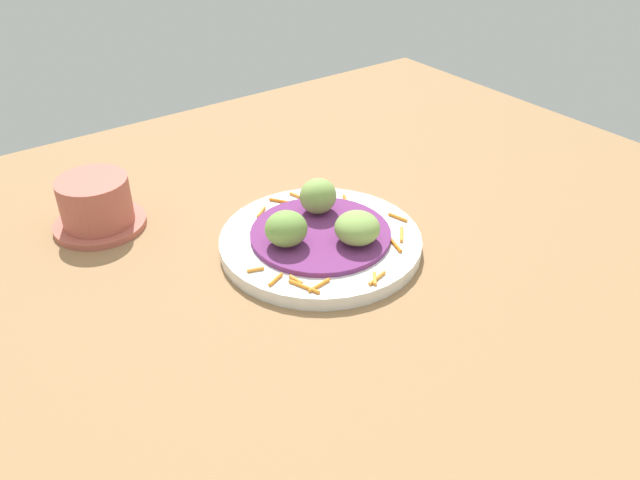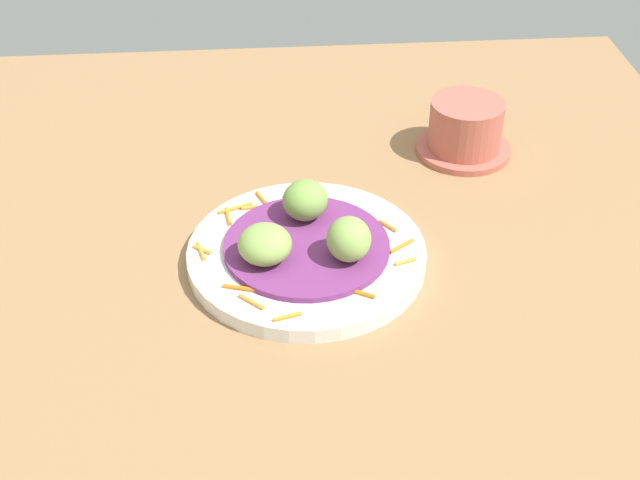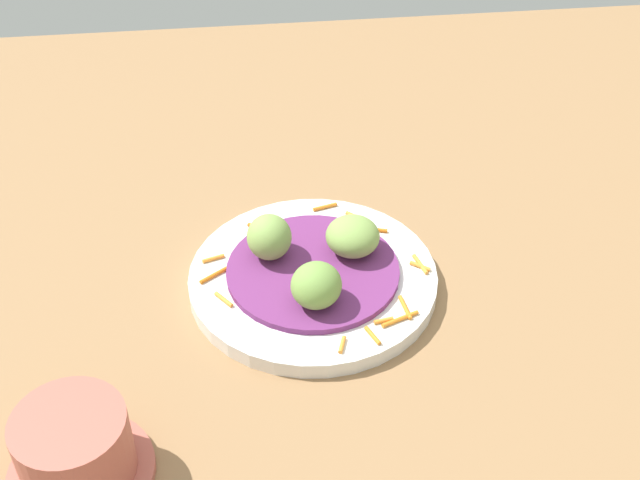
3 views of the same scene
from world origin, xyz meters
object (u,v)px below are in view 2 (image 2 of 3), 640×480
object	(u,v)px
terracotta_bowl	(465,129)
guac_scoop_right	(349,239)
guac_scoop_center	(265,244)
guac_scoop_left	(305,200)
main_plate	(307,255)

from	to	relation	value
terracotta_bowl	guac_scoop_right	bearing A→B (deg)	-126.31
guac_scoop_center	terracotta_bowl	xyz separation A→B (cm)	(24.40, 21.85, -0.97)
guac_scoop_left	guac_scoop_right	distance (cm)	8.10
guac_scoop_center	terracotta_bowl	size ratio (longest dim) A/B	0.47
guac_scoop_left	terracotta_bowl	xyz separation A→B (cm)	(20.06, 15.01, -1.19)
guac_scoop_left	guac_scoop_right	size ratio (longest dim) A/B	1.05
terracotta_bowl	guac_scoop_center	bearing A→B (deg)	-138.16
main_plate	guac_scoop_center	size ratio (longest dim) A/B	4.55
terracotta_bowl	guac_scoop_left	bearing A→B (deg)	-143.20
guac_scoop_right	terracotta_bowl	distance (cm)	27.57
guac_scoop_left	guac_scoop_center	distance (cm)	8.11
guac_scoop_right	main_plate	bearing A→B (deg)	147.60
main_plate	guac_scoop_left	xyz separation A→B (cm)	(0.20, 4.67, 3.50)
guac_scoop_center	guac_scoop_right	world-z (taller)	guac_scoop_right
guac_scoop_right	terracotta_bowl	world-z (taller)	same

